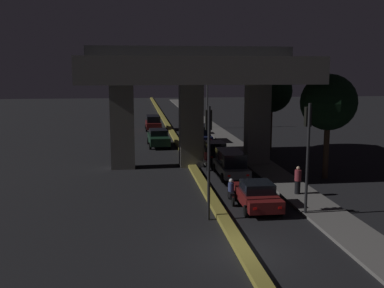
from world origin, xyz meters
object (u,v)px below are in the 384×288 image
Objects in this scene: street_lamp at (205,90)px; car_dark_blue_fourth at (201,134)px; motorcycle_white_filtering_mid at (206,160)px; traffic_light_right_of_median at (308,140)px; car_grey_second at (231,163)px; car_dark_green_lead_oncoming at (159,138)px; pedestrian_on_sidewalk at (298,180)px; traffic_light_left_of_median at (209,143)px; motorcycle_black_filtering_near at (231,192)px; car_dark_red_lead at (257,195)px; car_dark_red_second_oncoming at (153,122)px; car_black_third at (215,151)px; car_black_fifth at (191,128)px.

street_lamp is 1.76× the size of car_dark_blue_fourth.
traffic_light_right_of_median is at bearing -161.18° from motorcycle_white_filtering_mid.
car_dark_blue_fourth is (0.02, 14.43, 0.01)m from car_grey_second.
pedestrian_on_sidewalk is (7.08, -18.20, 0.13)m from car_dark_green_lead_oncoming.
traffic_light_right_of_median is (4.93, -0.00, 0.06)m from traffic_light_left_of_median.
traffic_light_right_of_median is 2.97× the size of motorcycle_black_filtering_near.
motorcycle_black_filtering_near is 8.67m from motorcycle_white_filtering_mid.
car_dark_red_second_oncoming is at bearing 8.16° from car_dark_red_lead.
street_lamp reaches higher than pedestrian_on_sidewalk.
car_black_third is 19.49m from car_dark_red_second_oncoming.
car_grey_second is (-2.19, -25.41, -3.86)m from street_lamp.
street_lamp reaches higher than motorcycle_black_filtering_near.
street_lamp is 5.02× the size of pedestrian_on_sidewalk.
motorcycle_black_filtering_near is at bearing -169.91° from pedestrian_on_sidewalk.
traffic_light_left_of_median reaches higher than car_black_fifth.
car_grey_second is (-1.96, 8.65, -2.91)m from traffic_light_right_of_median.
car_dark_red_lead is 21.60m from car_dark_blue_fourth.
street_lamp is 1.77× the size of car_grey_second.
car_grey_second is 5.57m from car_black_third.
street_lamp is (5.17, 34.07, 1.01)m from traffic_light_left_of_median.
motorcycle_white_filtering_mid is at bearing 178.47° from car_black_fifth.
street_lamp is at bearing 150.93° from car_dark_green_lead_oncoming.
car_dark_red_second_oncoming is (-4.28, 24.61, -0.00)m from car_grey_second.
motorcycle_black_filtering_near is (3.01, -30.65, -0.35)m from car_dark_red_second_oncoming.
car_dark_blue_fourth is 2.49× the size of motorcycle_white_filtering_mid.
car_grey_second is 1.08× the size of car_black_fifth.
car_grey_second is at bearing 179.18° from car_dark_blue_fourth.
motorcycle_black_filtering_near is 1.03× the size of motorcycle_white_filtering_mid.
motorcycle_white_filtering_mid is 1.15× the size of pedestrian_on_sidewalk.
car_dark_blue_fourth is (-1.94, 23.08, -2.90)m from traffic_light_right_of_median.
motorcycle_white_filtering_mid is at bearing 14.48° from car_dark_green_lead_oncoming.
car_grey_second is 1.09× the size of car_black_third.
car_black_fifth is (-2.39, -5.20, -4.09)m from street_lamp.
motorcycle_white_filtering_mid is (-1.14, 9.79, -0.09)m from car_dark_red_lead.
street_lamp reaches higher than car_dark_blue_fourth.
car_dark_red_lead is at bearing 144.59° from traffic_light_right_of_median.
motorcycle_white_filtering_mid is (3.01, -21.98, -0.31)m from car_dark_red_second_oncoming.
street_lamp reaches higher than car_black_third.
traffic_light_right_of_median is 3.05× the size of motorcycle_white_filtering_mid.
car_black_fifth reaches higher than motorcycle_black_filtering_near.
car_dark_red_second_oncoming reaches higher than car_dark_blue_fourth.
pedestrian_on_sidewalk is (7.09, -29.92, 0.02)m from car_dark_red_second_oncoming.
street_lamp is 23.42m from motorcycle_white_filtering_mid.
pedestrian_on_sidewalk is at bearing -77.17° from motorcycle_black_filtering_near.
car_dark_red_lead is at bearing 9.85° from car_dark_green_lead_oncoming.
motorcycle_black_filtering_near is at bearing 7.20° from car_dark_green_lead_oncoming.
car_black_third is 2.60× the size of pedestrian_on_sidewalk.
car_black_third is at bearing 78.69° from traffic_light_left_of_median.
car_dark_red_second_oncoming is (-0.01, 11.72, 0.10)m from car_dark_green_lead_oncoming.
car_black_fifth is at bearing 0.85° from car_dark_red_lead.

